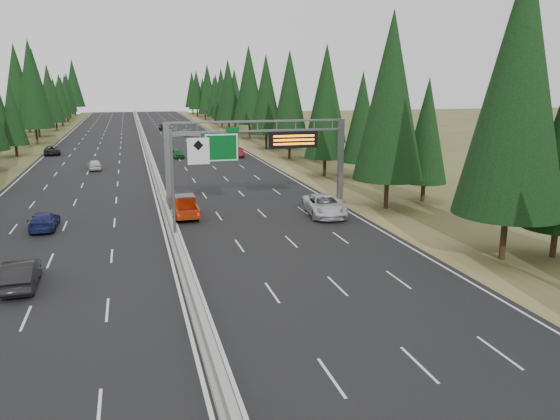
{
  "coord_description": "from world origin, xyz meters",
  "views": [
    {
      "loc": [
        -2.67,
        -12.21,
        11.11
      ],
      "look_at": [
        6.21,
        20.0,
        3.3
      ],
      "focal_mm": 35.0,
      "sensor_mm": 36.0,
      "label": 1
    }
  ],
  "objects": [
    {
      "name": "shoulder_right",
      "position": [
        17.8,
        80.0,
        0.03
      ],
      "size": [
        3.6,
        260.0,
        0.06
      ],
      "primitive_type": "cube",
      "color": "olive",
      "rests_on": "ground"
    },
    {
      "name": "sign_gantry",
      "position": [
        8.92,
        34.88,
        5.27
      ],
      "size": [
        16.75,
        0.98,
        7.8
      ],
      "color": "slate",
      "rests_on": "road"
    },
    {
      "name": "car_onc_near",
      "position": [
        -8.89,
        18.96,
        0.86
      ],
      "size": [
        1.79,
        4.79,
        1.56
      ],
      "primitive_type": "imported",
      "rotation": [
        0.0,
        0.0,
        3.17
      ],
      "color": "black",
      "rests_on": "road"
    },
    {
      "name": "car_ahead_green",
      "position": [
        4.21,
        70.64,
        0.75
      ],
      "size": [
        1.81,
        4.0,
        1.33
      ],
      "primitive_type": "imported",
      "rotation": [
        0.0,
        0.0,
        0.06
      ],
      "color": "#135721",
      "rests_on": "road"
    },
    {
      "name": "median_barrier",
      "position": [
        0.0,
        80.0,
        0.41
      ],
      "size": [
        0.7,
        260.0,
        0.85
      ],
      "color": "gray",
      "rests_on": "road"
    },
    {
      "name": "road",
      "position": [
        0.0,
        80.0,
        0.04
      ],
      "size": [
        32.0,
        260.0,
        0.08
      ],
      "primitive_type": "cube",
      "color": "black",
      "rests_on": "ground"
    },
    {
      "name": "car_onc_far",
      "position": [
        -14.5,
        79.7,
        0.8
      ],
      "size": [
        2.89,
        5.37,
        1.43
      ],
      "primitive_type": "imported",
      "rotation": [
        0.0,
        0.0,
        3.24
      ],
      "color": "black",
      "rests_on": "road"
    },
    {
      "name": "tree_row_right",
      "position": [
        21.9,
        63.57,
        9.37
      ],
      "size": [
        11.96,
        241.63,
        18.84
      ],
      "color": "black",
      "rests_on": "ground"
    },
    {
      "name": "car_onc_white",
      "position": [
        -7.23,
        61.67,
        0.76
      ],
      "size": [
        1.98,
        4.13,
        1.36
      ],
      "primitive_type": "imported",
      "rotation": [
        0.0,
        0.0,
        3.24
      ],
      "color": "silver",
      "rests_on": "road"
    },
    {
      "name": "car_ahead_white",
      "position": [
        8.84,
        105.45,
        0.73
      ],
      "size": [
        2.26,
        4.7,
        1.29
      ],
      "primitive_type": "imported",
      "rotation": [
        0.0,
        0.0,
        -0.02
      ],
      "color": "silver",
      "rests_on": "road"
    },
    {
      "name": "red_pickup",
      "position": [
        1.5,
        33.3,
        1.01
      ],
      "size": [
        1.85,
        5.18,
        1.69
      ],
      "color": "black",
      "rests_on": "road"
    },
    {
      "name": "car_ahead_dkred",
      "position": [
        13.16,
        69.25,
        0.72
      ],
      "size": [
        1.46,
        3.93,
        1.28
      ],
      "primitive_type": "imported",
      "rotation": [
        0.0,
        0.0,
        -0.02
      ],
      "color": "maroon",
      "rests_on": "road"
    },
    {
      "name": "car_onc_blue",
      "position": [
        -9.39,
        31.83,
        0.75
      ],
      "size": [
        1.9,
        4.65,
        1.35
      ],
      "primitive_type": "imported",
      "rotation": [
        0.0,
        0.0,
        3.14
      ],
      "color": "navy",
      "rests_on": "road"
    },
    {
      "name": "shoulder_left",
      "position": [
        -17.8,
        80.0,
        0.03
      ],
      "size": [
        3.6,
        260.0,
        0.06
      ],
      "primitive_type": "cube",
      "color": "#474A22",
      "rests_on": "ground"
    },
    {
      "name": "silver_minivan",
      "position": [
        12.96,
        30.34,
        0.94
      ],
      "size": [
        3.43,
        6.44,
        1.72
      ],
      "primitive_type": "imported",
      "rotation": [
        0.0,
        0.0,
        -0.1
      ],
      "color": "silver",
      "rests_on": "road"
    },
    {
      "name": "hov_sign_pole",
      "position": [
        0.58,
        24.97,
        4.72
      ],
      "size": [
        2.8,
        0.5,
        8.0
      ],
      "color": "slate",
      "rests_on": "road"
    },
    {
      "name": "car_ahead_far",
      "position": [
        5.11,
        121.27,
        0.83
      ],
      "size": [
        1.8,
        4.4,
        1.5
      ],
      "primitive_type": "imported",
      "rotation": [
        0.0,
        0.0,
        0.01
      ],
      "color": "black",
      "rests_on": "road"
    },
    {
      "name": "car_ahead_dkgrey",
      "position": [
        9.04,
        80.62,
        0.81
      ],
      "size": [
        2.49,
        5.19,
        1.46
      ],
      "primitive_type": "imported",
      "rotation": [
        0.0,
        0.0,
        0.09
      ],
      "color": "black",
      "rests_on": "road"
    }
  ]
}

